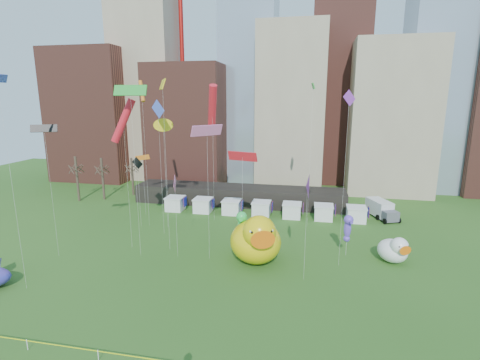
% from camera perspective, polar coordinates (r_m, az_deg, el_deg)
% --- Properties ---
extents(skyline, '(101.00, 23.00, 68.00)m').
position_cam_1_polar(skyline, '(81.82, 6.99, 14.42)').
color(skyline, brown).
rests_on(skyline, ground).
extents(pavilion, '(38.00, 6.00, 3.20)m').
position_cam_1_polar(pavilion, '(66.01, -0.19, -2.44)').
color(pavilion, black).
rests_on(pavilion, ground).
extents(vendor_tents, '(33.24, 2.80, 2.40)m').
position_cam_1_polar(vendor_tents, '(59.66, 3.41, -4.61)').
color(vendor_tents, white).
rests_on(vendor_tents, ground).
extents(bare_trees, '(8.44, 6.44, 8.50)m').
position_cam_1_polar(bare_trees, '(73.82, -20.75, 0.27)').
color(bare_trees, '#382B21').
rests_on(bare_trees, ground).
extents(big_duck, '(7.94, 8.98, 6.30)m').
position_cam_1_polar(big_duck, '(42.44, 2.59, -9.35)').
color(big_duck, yellow).
rests_on(big_duck, ground).
extents(small_duck, '(4.43, 4.89, 3.41)m').
position_cam_1_polar(small_duck, '(46.58, 23.14, -10.11)').
color(small_duck, white).
rests_on(small_duck, ground).
extents(seahorse_green, '(1.43, 1.72, 5.61)m').
position_cam_1_polar(seahorse_green, '(43.94, 0.25, -7.00)').
color(seahorse_green, silver).
rests_on(seahorse_green, ground).
extents(seahorse_purple, '(1.46, 1.65, 5.17)m').
position_cam_1_polar(seahorse_purple, '(45.93, 16.66, -7.01)').
color(seahorse_purple, silver).
rests_on(seahorse_purple, ground).
extents(box_truck, '(4.52, 6.80, 2.72)m').
position_cam_1_polar(box_truck, '(62.93, 21.39, -4.28)').
color(box_truck, silver).
rests_on(box_truck, ground).
extents(kite_0, '(3.98, 1.56, 12.31)m').
position_cam_1_polar(kite_0, '(45.82, 0.39, 3.73)').
color(kite_0, silver).
rests_on(kite_0, ground).
extents(kite_1, '(2.93, 3.44, 15.99)m').
position_cam_1_polar(kite_1, '(40.69, -5.25, 7.74)').
color(kite_1, silver).
rests_on(kite_1, ground).
extents(kite_2, '(2.66, 1.66, 15.99)m').
position_cam_1_polar(kite_2, '(46.83, -28.57, 7.05)').
color(kite_2, silver).
rests_on(kite_2, ground).
extents(kite_3, '(0.62, 2.87, 21.01)m').
position_cam_1_polar(kite_3, '(53.04, 11.49, 14.15)').
color(kite_3, silver).
rests_on(kite_3, ground).
extents(kite_4, '(2.28, 3.67, 21.05)m').
position_cam_1_polar(kite_4, '(44.20, -12.16, 14.43)').
color(kite_4, silver).
rests_on(kite_4, ground).
extents(kite_6, '(1.62, 2.34, 9.94)m').
position_cam_1_polar(kite_6, '(60.53, -15.14, 3.39)').
color(kite_6, silver).
rests_on(kite_6, ground).
extents(kite_7, '(1.38, 1.05, 19.76)m').
position_cam_1_polar(kite_7, '(40.22, 16.80, 10.93)').
color(kite_7, silver).
rests_on(kite_7, ground).
extents(kite_8, '(3.29, 2.06, 18.94)m').
position_cam_1_polar(kite_8, '(46.12, -17.95, 8.88)').
color(kite_8, silver).
rests_on(kite_8, ground).
extents(kite_9, '(0.50, 2.00, 10.18)m').
position_cam_1_polar(kite_9, '(42.76, -10.25, -0.80)').
color(kite_9, silver).
rests_on(kite_9, ground).
extents(kite_10, '(1.80, 0.20, 10.62)m').
position_cam_1_polar(kite_10, '(54.61, -15.90, 2.36)').
color(kite_10, silver).
rests_on(kite_10, ground).
extents(kite_11, '(3.91, 0.53, 20.34)m').
position_cam_1_polar(kite_11, '(43.12, -16.97, 13.29)').
color(kite_11, silver).
rests_on(kite_11, ground).
extents(kite_12, '(1.74, 1.04, 16.13)m').
position_cam_1_polar(kite_12, '(52.56, -12.04, 8.45)').
color(kite_12, silver).
rests_on(kite_12, ground).
extents(kite_13, '(2.25, 1.07, 18.75)m').
position_cam_1_polar(kite_13, '(49.68, -12.80, 10.40)').
color(kite_13, silver).
rests_on(kite_13, ground).
extents(kite_14, '(1.49, 1.72, 21.40)m').
position_cam_1_polar(kite_14, '(54.00, -15.26, 13.34)').
color(kite_14, silver).
rests_on(kite_14, ground).
extents(kite_15, '(0.33, 2.42, 11.47)m').
position_cam_1_polar(kite_15, '(36.80, 10.63, -0.96)').
color(kite_15, silver).
rests_on(kite_15, ground).
extents(kite_16, '(2.62, 4.17, 20.99)m').
position_cam_1_polar(kite_16, '(54.80, -4.38, 11.33)').
color(kite_16, silver).
rests_on(kite_16, ground).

